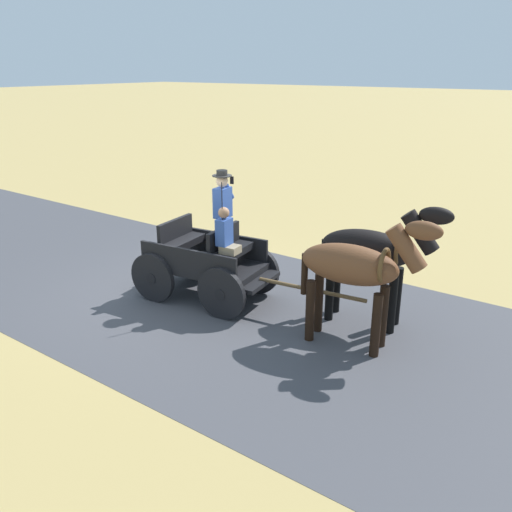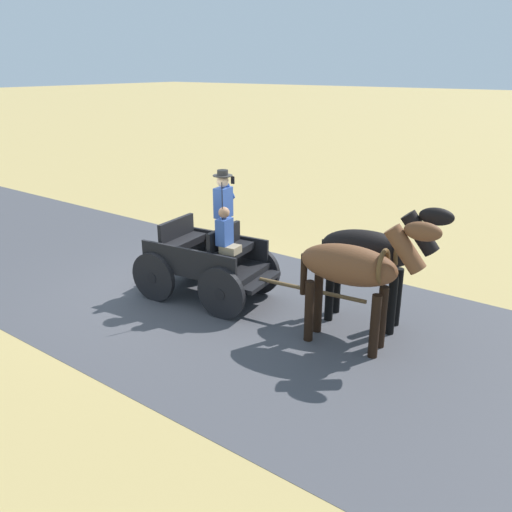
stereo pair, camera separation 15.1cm
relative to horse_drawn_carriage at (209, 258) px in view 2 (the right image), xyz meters
name	(u,v)px [view 2 (the right image)]	position (x,y,z in m)	size (l,w,h in m)	color
ground_plane	(179,291)	(0.15, -0.72, -0.82)	(200.00, 200.00, 0.00)	tan
road_surface	(179,291)	(0.15, -0.72, -0.81)	(6.05, 160.00, 0.01)	#424247
horse_drawn_carriage	(209,258)	(0.00, 0.00, 0.00)	(1.69, 4.52, 2.50)	black
horse_near_side	(373,253)	(-0.79, 2.96, 0.51)	(0.79, 2.15, 2.21)	black
horse_off_side	(355,269)	(0.07, 3.06, 0.51)	(0.75, 2.15, 2.21)	brown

